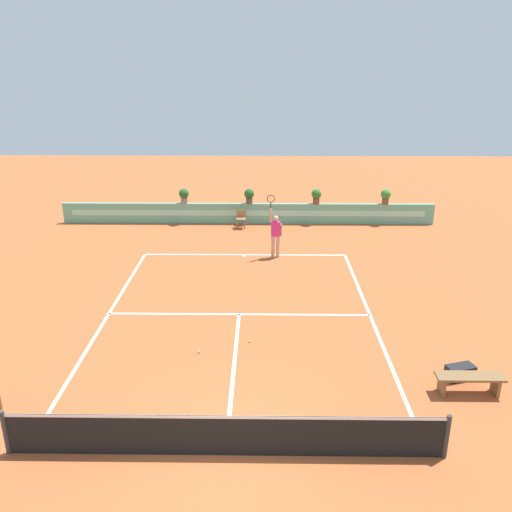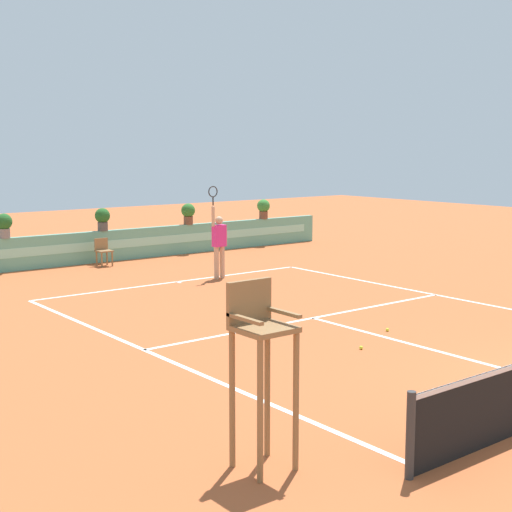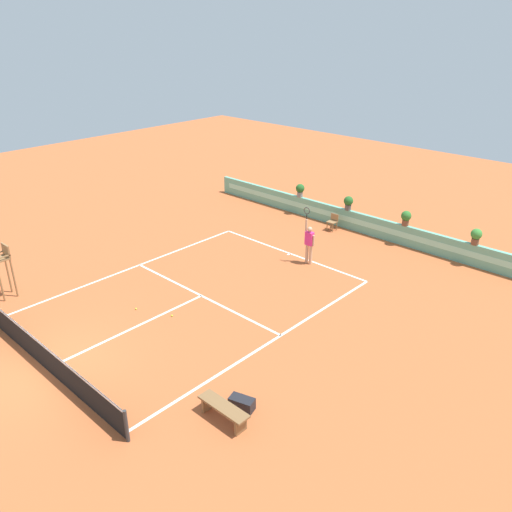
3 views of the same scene
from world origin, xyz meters
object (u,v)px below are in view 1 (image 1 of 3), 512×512
(tennis_ball_near_baseline, at_px, (250,341))
(tennis_ball_mid_court, at_px, (199,352))
(potted_plant_far_right, at_px, (386,196))
(gear_bag, at_px, (460,372))
(potted_plant_left, at_px, (184,195))
(ball_kid_chair, at_px, (241,218))
(bench_courtside, at_px, (470,380))
(potted_plant_right, at_px, (316,195))
(potted_plant_centre, at_px, (249,195))
(tennis_player, at_px, (275,232))

(tennis_ball_near_baseline, relative_size, tennis_ball_mid_court, 1.00)
(potted_plant_far_right, bearing_deg, gear_bag, -93.88)
(potted_plant_far_right, xyz_separation_m, potted_plant_left, (-9.69, 0.00, 0.00))
(ball_kid_chair, height_order, tennis_ball_mid_court, ball_kid_chair)
(ball_kid_chair, height_order, potted_plant_left, potted_plant_left)
(bench_courtside, height_order, potted_plant_far_right, potted_plant_far_right)
(gear_bag, bearing_deg, potted_plant_right, 100.07)
(potted_plant_right, distance_m, potted_plant_centre, 3.23)
(ball_kid_chair, xyz_separation_m, potted_plant_centre, (0.37, 0.73, 0.93))
(bench_courtside, height_order, tennis_ball_near_baseline, bench_courtside)
(ball_kid_chair, distance_m, potted_plant_far_right, 7.02)
(tennis_ball_mid_court, bearing_deg, potted_plant_centre, 85.11)
(tennis_ball_near_baseline, bearing_deg, potted_plant_right, 76.09)
(tennis_player, distance_m, potted_plant_left, 6.43)
(ball_kid_chair, distance_m, tennis_ball_mid_court, 11.66)
(potted_plant_far_right, height_order, potted_plant_centre, same)
(gear_bag, xyz_separation_m, tennis_ball_mid_court, (-6.69, 1.16, -0.15))
(tennis_player, relative_size, potted_plant_left, 3.57)
(tennis_ball_mid_court, relative_size, potted_plant_far_right, 0.09)
(potted_plant_right, relative_size, potted_plant_left, 1.00)
(ball_kid_chair, distance_m, tennis_player, 4.35)
(tennis_player, relative_size, potted_plant_far_right, 3.57)
(tennis_ball_near_baseline, height_order, potted_plant_right, potted_plant_right)
(potted_plant_right, bearing_deg, potted_plant_far_right, 0.00)
(gear_bag, bearing_deg, potted_plant_far_right, 86.12)
(potted_plant_right, height_order, potted_plant_centre, same)
(tennis_player, distance_m, potted_plant_right, 5.19)
(potted_plant_centre, bearing_deg, tennis_ball_near_baseline, -88.46)
(potted_plant_left, bearing_deg, potted_plant_centre, 0.00)
(tennis_ball_near_baseline, relative_size, potted_plant_left, 0.09)
(potted_plant_right, bearing_deg, potted_plant_left, 180.00)
(tennis_ball_mid_court, relative_size, potted_plant_right, 0.09)
(tennis_ball_mid_court, xyz_separation_m, potted_plant_far_right, (7.61, 12.37, 1.38))
(potted_plant_right, xyz_separation_m, potted_plant_centre, (-3.23, 0.00, 0.00))
(potted_plant_far_right, bearing_deg, tennis_ball_near_baseline, -117.92)
(potted_plant_left, bearing_deg, tennis_ball_near_baseline, -73.60)
(gear_bag, relative_size, potted_plant_right, 0.97)
(tennis_ball_near_baseline, height_order, potted_plant_centre, potted_plant_centre)
(potted_plant_centre, bearing_deg, tennis_player, -76.17)
(bench_courtside, bearing_deg, potted_plant_left, 121.64)
(potted_plant_right, relative_size, potted_plant_centre, 1.00)
(tennis_ball_mid_court, bearing_deg, tennis_player, 73.67)
(bench_courtside, xyz_separation_m, potted_plant_left, (-8.74, 14.19, 1.04))
(potted_plant_right, bearing_deg, ball_kid_chair, -168.50)
(potted_plant_right, height_order, potted_plant_left, same)
(potted_plant_centre, xyz_separation_m, potted_plant_left, (-3.14, 0.00, 0.00))
(potted_plant_left, bearing_deg, tennis_ball_mid_court, -80.43)
(bench_courtside, relative_size, potted_plant_left, 2.21)
(ball_kid_chair, height_order, bench_courtside, ball_kid_chair)
(tennis_ball_mid_court, xyz_separation_m, potted_plant_right, (4.29, 12.37, 1.38))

